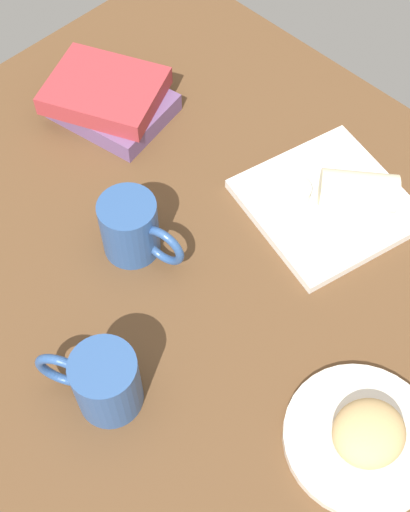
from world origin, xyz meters
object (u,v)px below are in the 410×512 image
(square_plate, at_px, (327,203))
(breakfast_wrap, at_px, (358,191))
(round_plate, at_px, (361,438))
(book_stack, at_px, (109,98))
(coffee_mug, at_px, (103,381))
(scone_pastry, at_px, (369,433))
(second_mug, at_px, (132,228))
(sauce_cup, at_px, (295,192))

(square_plate, height_order, breakfast_wrap, breakfast_wrap)
(round_plate, relative_size, book_stack, 0.87)
(book_stack, bearing_deg, coffee_mug, -41.26)
(scone_pastry, distance_m, book_stack, 0.67)
(round_plate, height_order, coffee_mug, coffee_mug)
(coffee_mug, xyz_separation_m, second_mug, (-0.15, 0.18, -0.00))
(coffee_mug, height_order, second_mug, coffee_mug)
(scone_pastry, bearing_deg, sauce_cup, 144.37)
(scone_pastry, bearing_deg, breakfast_wrap, 130.37)
(round_plate, distance_m, breakfast_wrap, 0.36)
(square_plate, bearing_deg, scone_pastry, -43.29)
(breakfast_wrap, bearing_deg, coffee_mug, 137.61)
(round_plate, bearing_deg, sauce_cup, 143.93)
(square_plate, bearing_deg, book_stack, -164.94)
(breakfast_wrap, height_order, book_stack, breakfast_wrap)
(square_plate, height_order, sauce_cup, sauce_cup)
(book_stack, height_order, coffee_mug, coffee_mug)
(book_stack, bearing_deg, breakfast_wrap, 17.28)
(second_mug, bearing_deg, sauce_cup, 63.64)
(breakfast_wrap, relative_size, book_stack, 0.50)
(round_plate, bearing_deg, scone_pastry, 2.41)
(scone_pastry, bearing_deg, square_plate, 136.71)
(round_plate, xyz_separation_m, square_plate, (-0.26, 0.25, 0.00))
(book_stack, bearing_deg, square_plate, 15.06)
(coffee_mug, relative_size, second_mug, 0.95)
(book_stack, distance_m, coffee_mug, 0.51)
(square_plate, relative_size, coffee_mug, 1.77)
(book_stack, bearing_deg, scone_pastry, -12.88)
(second_mug, bearing_deg, breakfast_wrap, 57.30)
(scone_pastry, height_order, square_plate, scone_pastry)
(sauce_cup, height_order, coffee_mug, coffee_mug)
(round_plate, distance_m, book_stack, 0.66)
(sauce_cup, bearing_deg, breakfast_wrap, 39.55)
(scone_pastry, relative_size, square_plate, 0.41)
(sauce_cup, relative_size, coffee_mug, 0.37)
(scone_pastry, bearing_deg, round_plate, -177.59)
(round_plate, xyz_separation_m, coffee_mug, (-0.27, -0.19, 0.04))
(book_stack, xyz_separation_m, second_mug, (0.23, -0.15, 0.02))
(sauce_cup, relative_size, second_mug, 0.35)
(scone_pastry, relative_size, coffee_mug, 0.73)
(breakfast_wrap, bearing_deg, book_stack, 69.07)
(scone_pastry, height_order, second_mug, second_mug)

